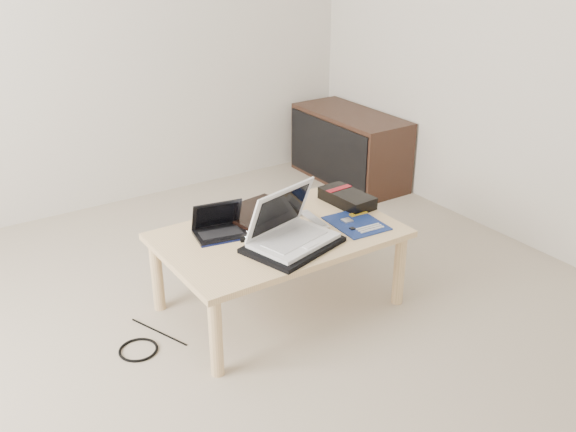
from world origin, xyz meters
TOP-DOWN VIEW (x-y plane):
  - ground at (0.00, 0.00)m, footprint 4.00×4.00m
  - coffee_table at (0.44, 0.31)m, footprint 1.10×0.70m
  - media_cabinet at (1.77, 1.45)m, footprint 0.41×0.90m
  - book at (0.46, 0.53)m, footprint 0.36×0.32m
  - netbook at (0.20, 0.45)m, footprint 0.26×0.21m
  - tablet at (0.39, 0.37)m, footprint 0.30×0.26m
  - remote at (0.64, 0.31)m, footprint 0.07×0.23m
  - neoprene_sleeve at (0.42, 0.16)m, footprint 0.47×0.40m
  - white_laptop at (0.42, 0.19)m, footprint 0.42×0.34m
  - motherboard at (0.80, 0.18)m, footprint 0.24×0.29m
  - gpu_box at (0.91, 0.40)m, footprint 0.16×0.30m
  - cable_coil at (0.38, 0.30)m, footprint 0.12×0.12m
  - floor_cable_coil at (-0.27, 0.35)m, footprint 0.18×0.18m
  - floor_cable_trail at (-0.14, 0.43)m, footprint 0.13×0.33m

SIDE VIEW (x-z plane):
  - ground at x=0.00m, z-range 0.00..0.00m
  - floor_cable_trail at x=-0.14m, z-range 0.00..0.01m
  - floor_cable_coil at x=-0.27m, z-range 0.00..0.01m
  - media_cabinet at x=1.77m, z-range 0.00..0.50m
  - coffee_table at x=0.44m, z-range 0.15..0.55m
  - motherboard at x=0.80m, z-range 0.40..0.41m
  - cable_coil at x=0.38m, z-range 0.40..0.41m
  - tablet at x=0.39m, z-range 0.40..0.41m
  - neoprene_sleeve at x=0.42m, z-range 0.40..0.42m
  - remote at x=0.64m, z-range 0.40..0.42m
  - book at x=0.46m, z-range 0.40..0.43m
  - gpu_box at x=0.91m, z-range 0.40..0.46m
  - netbook at x=0.20m, z-range 0.35..0.51m
  - white_laptop at x=0.42m, z-range 0.35..0.60m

